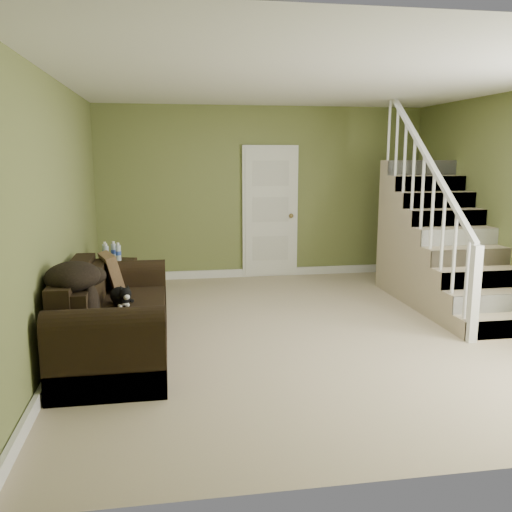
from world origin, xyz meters
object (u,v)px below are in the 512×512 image
object	(u,v)px
banana	(133,320)
cat	(120,296)
side_table	(114,282)
sofa	(112,322)

from	to	relation	value
banana	cat	bearing A→B (deg)	101.02
side_table	banana	bearing A→B (deg)	-80.90
side_table	sofa	bearing A→B (deg)	-85.71
side_table	cat	xyz separation A→B (m)	(0.22, -1.70, 0.25)
side_table	banana	size ratio (longest dim) A/B	4.49
sofa	side_table	distance (m)	1.78
banana	side_table	bearing A→B (deg)	95.85
side_table	banana	distance (m)	2.30
cat	sofa	bearing A→B (deg)	-155.08
sofa	banana	bearing A→B (deg)	-64.82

